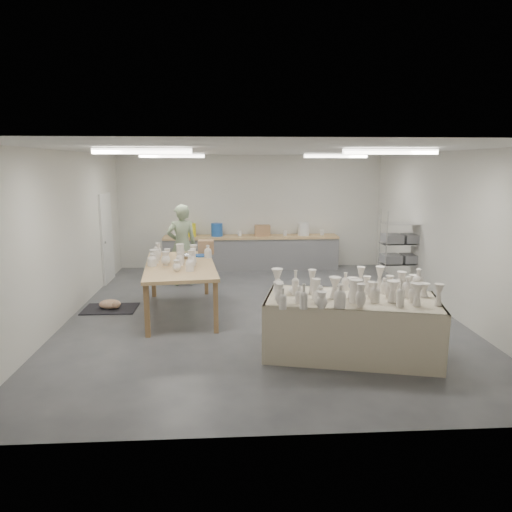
{
  "coord_description": "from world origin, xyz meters",
  "views": [
    {
      "loc": [
        -0.58,
        -8.24,
        2.75
      ],
      "look_at": [
        -0.08,
        0.22,
        1.05
      ],
      "focal_mm": 32.0,
      "sensor_mm": 36.0,
      "label": 1
    }
  ],
  "objects": [
    {
      "name": "potter",
      "position": [
        -1.67,
        2.18,
        0.94
      ],
      "size": [
        0.78,
        0.62,
        1.87
      ],
      "primitive_type": "imported",
      "rotation": [
        0.0,
        0.0,
        3.43
      ],
      "color": "#95AC85",
      "rests_on": "ground"
    },
    {
      "name": "rug",
      "position": [
        -2.9,
        0.37,
        0.01
      ],
      "size": [
        1.0,
        0.7,
        0.02
      ],
      "primitive_type": "cube",
      "color": "black",
      "rests_on": "ground"
    },
    {
      "name": "cat",
      "position": [
        -2.88,
        0.36,
        0.11
      ],
      "size": [
        0.46,
        0.35,
        0.18
      ],
      "rotation": [
        0.0,
        0.0,
        -0.17
      ],
      "color": "white",
      "rests_on": "rug"
    },
    {
      "name": "wire_shelf",
      "position": [
        3.2,
        1.4,
        0.92
      ],
      "size": [
        0.88,
        0.48,
        1.8
      ],
      "color": "silver",
      "rests_on": "ground"
    },
    {
      "name": "room",
      "position": [
        -0.11,
        0.08,
        2.06
      ],
      "size": [
        8.0,
        8.02,
        3.0
      ],
      "color": "#424449",
      "rests_on": "ground"
    },
    {
      "name": "work_table",
      "position": [
        -1.48,
        0.19,
        0.93
      ],
      "size": [
        1.53,
        2.63,
        1.29
      ],
      "rotation": [
        0.0,
        0.0,
        0.11
      ],
      "color": "tan",
      "rests_on": "ground"
    },
    {
      "name": "drying_table",
      "position": [
        1.18,
        -2.01,
        0.48
      ],
      "size": [
        2.65,
        1.7,
        1.24
      ],
      "rotation": [
        0.0,
        0.0,
        -0.23
      ],
      "color": "olive",
      "rests_on": "ground"
    },
    {
      "name": "red_stool",
      "position": [
        -1.67,
        2.45,
        0.25
      ],
      "size": [
        0.4,
        0.4,
        0.29
      ],
      "rotation": [
        0.0,
        0.0,
        -0.41
      ],
      "color": "#AE1A18",
      "rests_on": "ground"
    },
    {
      "name": "back_counter",
      "position": [
        -0.01,
        3.68,
        0.49
      ],
      "size": [
        4.6,
        0.6,
        1.24
      ],
      "color": "tan",
      "rests_on": "ground"
    }
  ]
}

